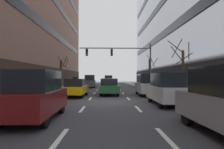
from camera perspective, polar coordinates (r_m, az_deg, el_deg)
ground_plane at (r=13.70m, az=-0.73°, el=-8.32°), size 120.00×120.00×0.00m
sidewalk_left at (r=15.10m, az=-26.65°, el=-7.27°), size 3.63×80.00×0.14m
sidewalk_right at (r=15.26m, az=24.90°, el=-7.21°), size 3.63×80.00×0.14m
lane_stripe_l1_s2 at (r=6.03m, az=-15.60°, el=-18.18°), size 0.16×2.00×0.01m
lane_stripe_l1_s3 at (r=10.83m, az=-9.03°, el=-10.33°), size 0.16×2.00×0.01m
lane_stripe_l1_s4 at (r=15.75m, az=-6.62°, el=-7.30°), size 0.16×2.00×0.01m
lane_stripe_l1_s5 at (r=20.71m, az=-5.38°, el=-5.71°), size 0.16×2.00×0.01m
lane_stripe_l1_s6 at (r=25.68m, az=-4.62°, el=-4.74°), size 0.16×2.00×0.01m
lane_stripe_l1_s7 at (r=30.67m, az=-4.11°, el=-4.08°), size 0.16×2.00×0.01m
lane_stripe_l1_s8 at (r=35.65m, az=-3.74°, el=-3.60°), size 0.16×2.00×0.01m
lane_stripe_l1_s9 at (r=40.65m, az=-3.46°, el=-3.24°), size 0.16×2.00×0.01m
lane_stripe_l1_s10 at (r=45.64m, az=-3.24°, el=-2.96°), size 0.16×2.00×0.01m
lane_stripe_l2_s2 at (r=6.13m, az=16.06°, el=-17.90°), size 0.16×2.00×0.01m
lane_stripe_l2_s3 at (r=10.88m, az=7.96°, el=-10.29°), size 0.16×2.00×0.01m
lane_stripe_l2_s4 at (r=15.78m, az=4.96°, el=-7.29°), size 0.16×2.00×0.01m
lane_stripe_l2_s5 at (r=20.74m, az=3.40°, el=-5.71°), size 0.16×2.00×0.01m
lane_stripe_l2_s6 at (r=25.71m, az=2.45°, el=-4.74°), size 0.16×2.00×0.01m
lane_stripe_l2_s7 at (r=30.69m, az=1.80°, el=-4.08°), size 0.16×2.00×0.01m
lane_stripe_l2_s8 at (r=35.67m, az=1.34°, el=-3.60°), size 0.16×2.00×0.01m
lane_stripe_l2_s9 at (r=40.66m, az=0.99°, el=-3.24°), size 0.16×2.00×0.01m
lane_stripe_l2_s10 at (r=45.65m, az=0.72°, el=-2.96°), size 0.16×2.00×0.01m
taxi_driving_0 at (r=17.44m, az=-11.05°, el=-4.00°), size 1.95×4.42×1.82m
car_driving_1 at (r=31.80m, az=-6.74°, el=-2.06°), size 2.01×4.44×2.11m
car_driving_2 at (r=18.74m, az=-1.06°, el=-3.77°), size 2.03×4.46×1.65m
car_driving_3 at (r=41.06m, az=-1.05°, el=-1.75°), size 1.92×4.42×2.12m
car_driving_4 at (r=8.63m, az=-22.19°, el=-5.82°), size 1.88×4.35×2.09m
car_driving_5 at (r=33.22m, az=-1.38°, el=-2.47°), size 1.96×4.32×1.59m
car_parked_1 at (r=12.68m, az=16.30°, el=-4.26°), size 1.78×4.25×2.06m
car_parked_2 at (r=18.54m, az=10.56°, el=-3.08°), size 1.91×4.36×2.09m
traffic_signal_0 at (r=23.02m, az=3.92°, el=5.28°), size 8.75×0.35×5.78m
street_tree_0 at (r=25.20m, az=-15.20°, el=0.10°), size 1.31×1.86×4.35m
street_tree_1 at (r=28.57m, az=11.44°, el=0.51°), size 1.61×1.93×4.97m
street_tree_2 at (r=16.78m, az=20.65°, el=1.54°), size 2.17×2.17×5.06m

